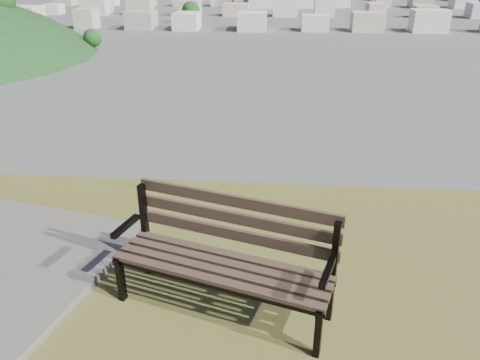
{
  "coord_description": "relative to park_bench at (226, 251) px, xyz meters",
  "views": [
    {
      "loc": [
        -0.55,
        -1.4,
        27.79
      ],
      "look_at": [
        -0.95,
        3.78,
        25.3
      ],
      "focal_mm": 35.0,
      "sensor_mm": 36.0,
      "label": 1
    }
  ],
  "objects": [
    {
      "name": "park_bench",
      "position": [
        0.0,
        0.0,
        0.0
      ],
      "size": [
        1.94,
        1.11,
        0.97
      ],
      "rotation": [
        0.0,
        0.0,
        -0.3
      ],
      "color": "#443627",
      "rests_on": "hilltop_mesa"
    }
  ]
}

